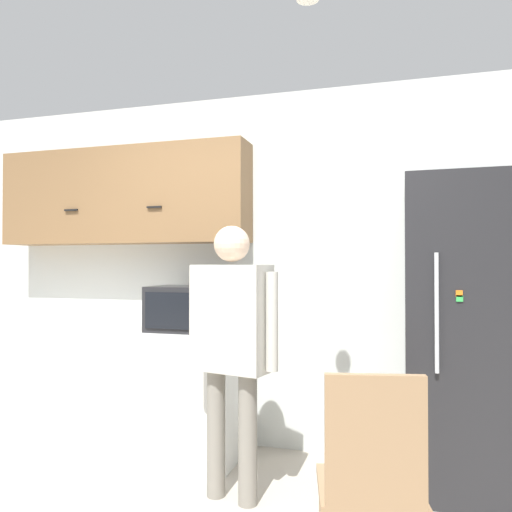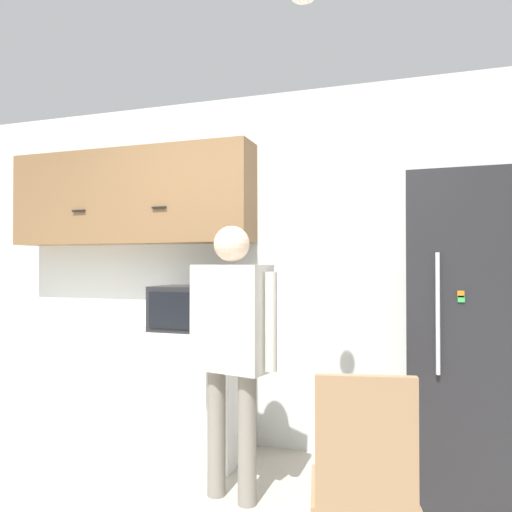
{
  "view_description": "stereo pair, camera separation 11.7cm",
  "coord_description": "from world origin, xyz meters",
  "px_view_note": "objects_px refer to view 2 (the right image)",
  "views": [
    {
      "loc": [
        1.01,
        -1.86,
        1.39
      ],
      "look_at": [
        0.16,
        1.0,
        1.44
      ],
      "focal_mm": 35.0,
      "sensor_mm": 36.0,
      "label": 1
    },
    {
      "loc": [
        1.12,
        -1.82,
        1.39
      ],
      "look_at": [
        0.16,
        1.0,
        1.44
      ],
      "focal_mm": 35.0,
      "sensor_mm": 36.0,
      "label": 2
    }
  ],
  "objects_px": {
    "person": "(232,332)",
    "refrigerator": "(473,334)",
    "microwave": "(192,308)",
    "chair": "(363,479)"
  },
  "relations": [
    {
      "from": "person",
      "to": "chair",
      "type": "relative_size",
      "value": 1.68
    },
    {
      "from": "refrigerator",
      "to": "chair",
      "type": "relative_size",
      "value": 2.01
    },
    {
      "from": "refrigerator",
      "to": "chair",
      "type": "bearing_deg",
      "value": -112.69
    },
    {
      "from": "person",
      "to": "chair",
      "type": "xyz_separation_m",
      "value": [
        0.85,
        -0.69,
        -0.47
      ]
    },
    {
      "from": "person",
      "to": "chair",
      "type": "distance_m",
      "value": 1.19
    },
    {
      "from": "microwave",
      "to": "refrigerator",
      "type": "relative_size",
      "value": 0.28
    },
    {
      "from": "refrigerator",
      "to": "microwave",
      "type": "bearing_deg",
      "value": -179.12
    },
    {
      "from": "refrigerator",
      "to": "chair",
      "type": "height_order",
      "value": "refrigerator"
    },
    {
      "from": "person",
      "to": "refrigerator",
      "type": "relative_size",
      "value": 0.84
    },
    {
      "from": "microwave",
      "to": "person",
      "type": "height_order",
      "value": "person"
    }
  ]
}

